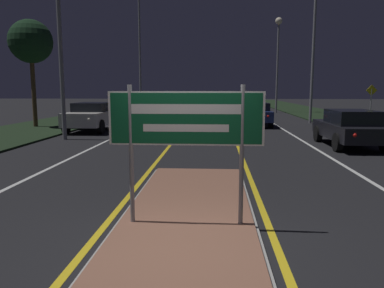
% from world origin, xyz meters
% --- Properties ---
extents(ground_plane, '(160.00, 160.00, 0.00)m').
position_xyz_m(ground_plane, '(0.00, 0.00, 0.00)').
color(ground_plane, black).
extents(median_island, '(2.29, 8.27, 0.10)m').
position_xyz_m(median_island, '(0.00, 0.65, 0.04)').
color(median_island, '#999993').
rests_on(median_island, ground_plane).
extents(verge_left, '(5.00, 100.00, 0.08)m').
position_xyz_m(verge_left, '(-9.50, 20.00, 0.04)').
color(verge_left, black).
rests_on(verge_left, ground_plane).
extents(verge_right, '(5.00, 100.00, 0.08)m').
position_xyz_m(verge_right, '(9.50, 20.00, 0.04)').
color(verge_right, black).
rests_on(verge_right, ground_plane).
extents(centre_line_yellow_left, '(0.12, 70.00, 0.01)m').
position_xyz_m(centre_line_yellow_left, '(-1.33, 25.00, 0.00)').
color(centre_line_yellow_left, gold).
rests_on(centre_line_yellow_left, ground_plane).
extents(centre_line_yellow_right, '(0.12, 70.00, 0.01)m').
position_xyz_m(centre_line_yellow_right, '(1.33, 25.00, 0.00)').
color(centre_line_yellow_right, gold).
rests_on(centre_line_yellow_right, ground_plane).
extents(lane_line_white_left, '(0.12, 70.00, 0.01)m').
position_xyz_m(lane_line_white_left, '(-4.20, 25.00, 0.00)').
color(lane_line_white_left, silver).
rests_on(lane_line_white_left, ground_plane).
extents(lane_line_white_right, '(0.12, 70.00, 0.01)m').
position_xyz_m(lane_line_white_right, '(4.20, 25.00, 0.00)').
color(lane_line_white_right, silver).
rests_on(lane_line_white_right, ground_plane).
extents(edge_line_white_left, '(0.10, 70.00, 0.01)m').
position_xyz_m(edge_line_white_left, '(-7.20, 25.00, 0.00)').
color(edge_line_white_left, silver).
rests_on(edge_line_white_left, ground_plane).
extents(edge_line_white_right, '(0.10, 70.00, 0.01)m').
position_xyz_m(edge_line_white_right, '(7.20, 25.00, 0.00)').
color(edge_line_white_right, silver).
rests_on(edge_line_white_right, ground_plane).
extents(highway_sign, '(2.40, 0.07, 2.18)m').
position_xyz_m(highway_sign, '(0.00, 0.65, 1.67)').
color(highway_sign, gray).
rests_on(highway_sign, median_island).
extents(streetlight_left_near, '(0.55, 0.55, 8.46)m').
position_xyz_m(streetlight_left_near, '(-6.19, 10.95, 5.62)').
color(streetlight_left_near, gray).
rests_on(streetlight_left_near, ground_plane).
extents(streetlight_left_far, '(0.51, 0.51, 10.95)m').
position_xyz_m(streetlight_left_far, '(-6.47, 29.43, 6.79)').
color(streetlight_left_far, gray).
rests_on(streetlight_left_far, ground_plane).
extents(streetlight_right_near, '(0.46, 0.46, 10.74)m').
position_xyz_m(streetlight_right_near, '(6.65, 19.82, 6.41)').
color(streetlight_right_near, gray).
rests_on(streetlight_right_near, ground_plane).
extents(streetlight_right_far, '(0.63, 0.63, 8.65)m').
position_xyz_m(streetlight_right_far, '(6.12, 30.58, 6.16)').
color(streetlight_right_far, gray).
rests_on(streetlight_right_far, ground_plane).
extents(car_receding_0, '(1.87, 4.26, 1.42)m').
position_xyz_m(car_receding_0, '(5.61, 9.59, 0.75)').
color(car_receding_0, black).
rests_on(car_receding_0, ground_plane).
extents(car_receding_1, '(1.84, 4.44, 1.40)m').
position_xyz_m(car_receding_1, '(2.81, 17.80, 0.76)').
color(car_receding_1, navy).
rests_on(car_receding_1, ground_plane).
extents(car_receding_2, '(1.94, 4.74, 1.47)m').
position_xyz_m(car_receding_2, '(2.83, 30.51, 0.79)').
color(car_receding_2, maroon).
rests_on(car_receding_2, ground_plane).
extents(car_approaching_0, '(1.98, 4.19, 1.50)m').
position_xyz_m(car_approaching_0, '(-6.08, 14.35, 0.80)').
color(car_approaching_0, silver).
rests_on(car_approaching_0, ground_plane).
extents(car_approaching_1, '(1.91, 4.06, 1.39)m').
position_xyz_m(car_approaching_1, '(-2.58, 28.16, 0.75)').
color(car_approaching_1, navy).
rests_on(car_approaching_1, ground_plane).
extents(warning_sign, '(0.60, 0.06, 2.36)m').
position_xyz_m(warning_sign, '(9.01, 16.25, 1.50)').
color(warning_sign, gray).
rests_on(warning_sign, verge_right).
extents(roadside_palm_left, '(2.40, 2.40, 5.95)m').
position_xyz_m(roadside_palm_left, '(-9.85, 15.74, 4.78)').
color(roadside_palm_left, '#4C3823').
rests_on(roadside_palm_left, verge_left).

